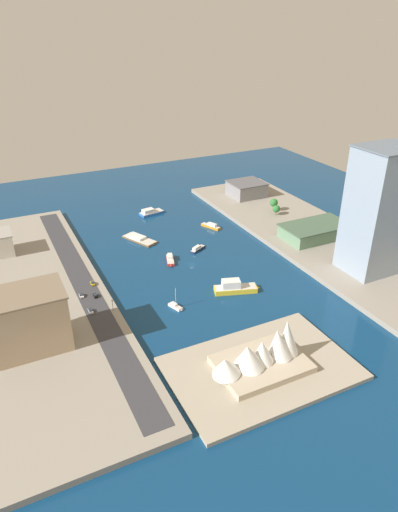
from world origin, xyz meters
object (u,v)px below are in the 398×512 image
tugboat_red (170,260)px  sailboat_small_white (175,306)px  terminal_long_green (315,231)px  van_white (81,295)px  catamaran_blue (151,212)px  opera_landmark (262,354)px  tower_tall_glass (379,211)px  barge_flat_brown (139,239)px  sedan_silver (91,311)px  taxi_yellow_cab (93,283)px  patrol_launch_navy (197,249)px  apartment_midrise_tan (30,320)px  water_taxi_orange (211,226)px  ferry_yellow_fast (235,287)px  traffic_light_waterfront (112,304)px  warehouse_low_gray (246,189)px  suv_black (95,295)px

tugboat_red → sailboat_small_white: bearing=70.0°
terminal_long_green → van_white: terminal_long_green is taller
catamaran_blue → opera_landmark: 189.55m
sailboat_small_white → tower_tall_glass: 125.42m
tugboat_red → van_white: size_ratio=3.53×
barge_flat_brown → sedan_silver: sedan_silver is taller
tugboat_red → taxi_yellow_cab: 53.23m
tugboat_red → barge_flat_brown: bearing=-79.4°
patrol_launch_navy → apartment_midrise_tan: (111.40, 59.03, 15.84)m
water_taxi_orange → sailboat_small_white: bearing=52.4°
terminal_long_green → van_white: (160.75, 5.66, -3.62)m
catamaran_blue → tugboat_red: 80.60m
ferry_yellow_fast → apartment_midrise_tan: size_ratio=0.79×
catamaran_blue → sedan_silver: bearing=56.7°
catamaran_blue → terminal_long_green: bearing=131.4°
patrol_launch_navy → traffic_light_waterfront: (71.23, 47.85, 6.12)m
warehouse_low_gray → taxi_yellow_cab: bearing=29.5°
warehouse_low_gray → traffic_light_waterfront: (150.51, 116.52, -1.62)m
apartment_midrise_tan → suv_black: bearing=-141.8°
barge_flat_brown → traffic_light_waterfront: traffic_light_waterfront is taller
patrol_launch_navy → apartment_midrise_tan: 127.07m
patrol_launch_navy → suv_black: 82.09m
water_taxi_orange → sailboat_small_white: sailboat_small_white is taller
patrol_launch_navy → warehouse_low_gray: bearing=-139.1°
water_taxi_orange → taxi_yellow_cab: taxi_yellow_cab is taller
ferry_yellow_fast → sedan_silver: (77.87, -10.83, 1.17)m
sedan_silver → apartment_midrise_tan: bearing=26.4°
terminal_long_green → sedan_silver: terminal_long_green is taller
tower_tall_glass → patrol_launch_navy: bearing=-42.4°
opera_landmark → suv_black: bearing=-59.5°
suv_black → opera_landmark: bearing=120.5°
sailboat_small_white → patrol_launch_navy: bearing=-125.8°
barge_flat_brown → van_white: (53.31, 59.83, 2.83)m
taxi_yellow_cab → barge_flat_brown: bearing=-131.8°
tower_tall_glass → barge_flat_brown: bearing=-43.9°
apartment_midrise_tan → suv_black: 47.02m
tower_tall_glass → terminal_long_green: tower_tall_glass is taller
terminal_long_green → traffic_light_waterfront: terminal_long_green is taller
barge_flat_brown → tugboat_red: size_ratio=1.81×
traffic_light_waterfront → taxi_yellow_cab: bearing=-84.6°
ferry_yellow_fast → van_white: ferry_yellow_fast is taller
tower_tall_glass → suv_black: bearing=-14.7°
tugboat_red → apartment_midrise_tan: (89.26, 52.60, 15.68)m
taxi_yellow_cab → terminal_long_green: bearing=178.4°
barge_flat_brown → suv_black: suv_black is taller
tugboat_red → warehouse_low_gray: size_ratio=0.54×
tugboat_red → van_white: (60.51, 21.41, 2.57)m
catamaran_blue → suv_black: 125.34m
tower_tall_glass → sedan_silver: bearing=-9.6°
barge_flat_brown → tower_tall_glass: size_ratio=0.37×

